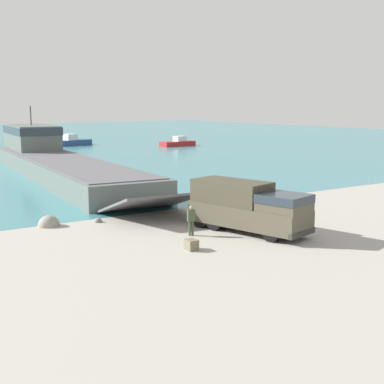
{
  "coord_description": "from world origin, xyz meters",
  "views": [
    {
      "loc": [
        -19.82,
        -29.14,
        7.72
      ],
      "look_at": [
        0.06,
        1.01,
        1.75
      ],
      "focal_mm": 50.0,
      "sensor_mm": 36.0,
      "label": 1
    }
  ],
  "objects_px": {
    "landing_craft": "(53,158)",
    "moored_boat_c": "(178,143)",
    "soldier_on_ramp": "(191,218)",
    "cargo_crate": "(191,245)",
    "military_truck": "(249,206)",
    "mooring_bollard": "(262,198)",
    "moored_boat_b": "(72,142)"
  },
  "relations": [
    {
      "from": "cargo_crate",
      "to": "mooring_bollard",
      "type": "bearing_deg",
      "value": 34.62
    },
    {
      "from": "soldier_on_ramp",
      "to": "cargo_crate",
      "type": "distance_m",
      "value": 3.26
    },
    {
      "from": "landing_craft",
      "to": "mooring_bollard",
      "type": "height_order",
      "value": "landing_craft"
    },
    {
      "from": "military_truck",
      "to": "soldier_on_ramp",
      "type": "distance_m",
      "value": 3.64
    },
    {
      "from": "moored_boat_b",
      "to": "cargo_crate",
      "type": "height_order",
      "value": "moored_boat_b"
    },
    {
      "from": "moored_boat_c",
      "to": "mooring_bollard",
      "type": "bearing_deg",
      "value": 147.41
    },
    {
      "from": "moored_boat_b",
      "to": "moored_boat_c",
      "type": "bearing_deg",
      "value": 35.02
    },
    {
      "from": "landing_craft",
      "to": "moored_boat_b",
      "type": "distance_m",
      "value": 41.54
    },
    {
      "from": "military_truck",
      "to": "mooring_bollard",
      "type": "relative_size",
      "value": 11.34
    },
    {
      "from": "military_truck",
      "to": "moored_boat_b",
      "type": "relative_size",
      "value": 1.04
    },
    {
      "from": "military_truck",
      "to": "mooring_bollard",
      "type": "xyz_separation_m",
      "value": [
        7.0,
        6.89,
        -1.22
      ]
    },
    {
      "from": "landing_craft",
      "to": "soldier_on_ramp",
      "type": "bearing_deg",
      "value": -90.24
    },
    {
      "from": "soldier_on_ramp",
      "to": "mooring_bollard",
      "type": "distance_m",
      "value": 11.89
    },
    {
      "from": "soldier_on_ramp",
      "to": "moored_boat_b",
      "type": "bearing_deg",
      "value": 1.43
    },
    {
      "from": "moored_boat_b",
      "to": "mooring_bollard",
      "type": "xyz_separation_m",
      "value": [
        -9.1,
        -64.76,
        -0.33
      ]
    },
    {
      "from": "moored_boat_b",
      "to": "mooring_bollard",
      "type": "relative_size",
      "value": 10.94
    },
    {
      "from": "landing_craft",
      "to": "moored_boat_b",
      "type": "bearing_deg",
      "value": 70.92
    },
    {
      "from": "moored_boat_c",
      "to": "cargo_crate",
      "type": "xyz_separation_m",
      "value": [
        -37.08,
        -60.87,
        -0.33
      ]
    },
    {
      "from": "mooring_bollard",
      "to": "moored_boat_c",
      "type": "bearing_deg",
      "value": 64.58
    },
    {
      "from": "moored_boat_c",
      "to": "military_truck",
      "type": "bearing_deg",
      "value": 144.55
    },
    {
      "from": "landing_craft",
      "to": "moored_boat_c",
      "type": "xyz_separation_m",
      "value": [
        32.57,
        25.75,
        -1.16
      ]
    },
    {
      "from": "landing_craft",
      "to": "military_truck",
      "type": "distance_m",
      "value": 33.64
    },
    {
      "from": "moored_boat_b",
      "to": "mooring_bollard",
      "type": "distance_m",
      "value": 65.39
    },
    {
      "from": "soldier_on_ramp",
      "to": "moored_boat_b",
      "type": "distance_m",
      "value": 73.13
    },
    {
      "from": "soldier_on_ramp",
      "to": "moored_boat_c",
      "type": "relative_size",
      "value": 0.25
    },
    {
      "from": "moored_boat_b",
      "to": "mooring_bollard",
      "type": "height_order",
      "value": "moored_boat_b"
    },
    {
      "from": "cargo_crate",
      "to": "moored_boat_c",
      "type": "bearing_deg",
      "value": 58.65
    },
    {
      "from": "military_truck",
      "to": "soldier_on_ramp",
      "type": "relative_size",
      "value": 4.47
    },
    {
      "from": "landing_craft",
      "to": "cargo_crate",
      "type": "xyz_separation_m",
      "value": [
        -4.51,
        -35.12,
        -1.49
      ]
    },
    {
      "from": "landing_craft",
      "to": "moored_boat_c",
      "type": "height_order",
      "value": "landing_craft"
    },
    {
      "from": "soldier_on_ramp",
      "to": "cargo_crate",
      "type": "height_order",
      "value": "soldier_on_ramp"
    },
    {
      "from": "moored_boat_c",
      "to": "cargo_crate",
      "type": "height_order",
      "value": "moored_boat_c"
    }
  ]
}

